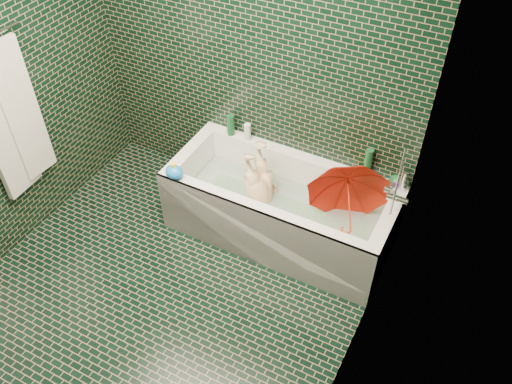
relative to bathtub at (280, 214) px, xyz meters
The scene contains 19 objects.
floor 1.12m from the bathtub, 114.07° to the right, with size 2.80×2.80×0.00m, color black.
wall_back 1.20m from the bathtub, 138.90° to the left, with size 2.80×2.80×0.00m, color black.
wall_right 1.68m from the bathtub, 49.85° to the right, with size 2.80×2.80×0.00m, color black.
bathtub is the anchor object (origin of this frame).
bath_mat 0.06m from the bathtub, 90.00° to the left, with size 1.35×0.47×0.01m, color green.
water 0.09m from the bathtub, 90.00° to the left, with size 1.48×0.53×0.00m, color silver.
towel 2.03m from the bathtub, 155.50° to the right, with size 0.08×0.44×1.12m.
faucet 0.99m from the bathtub, ahead, with size 0.18×0.19×0.55m.
child 0.18m from the bathtub, behind, with size 0.33×0.22×0.90m, color #E4BA8E.
umbrella 0.61m from the bathtub, ahead, with size 0.58×0.58×0.51m, color red.
soap_bottle_a 0.93m from the bathtub, 22.40° to the left, with size 0.09×0.09×0.23m, color white.
soap_bottle_b 0.91m from the bathtub, 22.18° to the left, with size 0.09×0.09×0.19m, color #581F76.
soap_bottle_c 0.90m from the bathtub, 23.13° to the left, with size 0.13×0.13×0.17m, color #144924.
bottle_right_tall 0.78m from the bathtub, 34.03° to the left, with size 0.06×0.06×0.24m, color #144924.
bottle_right_pump 0.96m from the bathtub, 22.14° to the left, with size 0.05×0.05×0.17m, color silver.
bottle_left_tall 0.81m from the bathtub, 151.51° to the left, with size 0.06×0.06×0.18m, color #144924.
bottle_left_short 0.69m from the bathtub, 144.21° to the left, with size 0.05×0.05×0.15m, color white.
rubber_duck 0.68m from the bathtub, 35.13° to the left, with size 0.12×0.08×0.09m.
bath_toy 0.87m from the bathtub, 155.38° to the right, with size 0.16×0.14×0.13m.
Camera 1 is at (1.64, -1.66, 3.19)m, focal length 38.00 mm.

